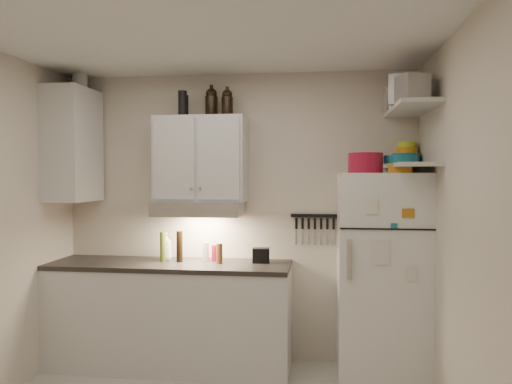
# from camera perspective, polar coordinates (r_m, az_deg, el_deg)

# --- Properties ---
(ceiling) EXTENTS (3.20, 3.00, 0.02)m
(ceiling) POSITION_cam_1_polar(r_m,az_deg,el_deg) (3.22, -6.88, 18.66)
(ceiling) COLOR silver
(ceiling) RESTS_ON ground
(back_wall) EXTENTS (3.20, 0.02, 2.60)m
(back_wall) POSITION_cam_1_polar(r_m,az_deg,el_deg) (4.58, -2.11, -2.86)
(back_wall) COLOR beige
(back_wall) RESTS_ON ground
(right_wall) EXTENTS (0.02, 3.00, 2.60)m
(right_wall) POSITION_cam_1_polar(r_m,az_deg,el_deg) (3.13, 23.27, -5.25)
(right_wall) COLOR beige
(right_wall) RESTS_ON ground
(base_cabinet) EXTENTS (2.10, 0.60, 0.88)m
(base_cabinet) POSITION_cam_1_polar(r_m,az_deg,el_deg) (4.56, -9.80, -13.90)
(base_cabinet) COLOR silver
(base_cabinet) RESTS_ON floor
(countertop) EXTENTS (2.10, 0.62, 0.04)m
(countertop) POSITION_cam_1_polar(r_m,az_deg,el_deg) (4.46, -9.84, -8.20)
(countertop) COLOR #272321
(countertop) RESTS_ON base_cabinet
(upper_cabinet) EXTENTS (0.80, 0.33, 0.75)m
(upper_cabinet) POSITION_cam_1_polar(r_m,az_deg,el_deg) (4.45, -6.31, 3.76)
(upper_cabinet) COLOR silver
(upper_cabinet) RESTS_ON back_wall
(side_cabinet) EXTENTS (0.33, 0.55, 1.00)m
(side_cabinet) POSITION_cam_1_polar(r_m,az_deg,el_deg) (4.74, -20.23, 5.05)
(side_cabinet) COLOR silver
(side_cabinet) RESTS_ON left_wall
(range_hood) EXTENTS (0.76, 0.46, 0.12)m
(range_hood) POSITION_cam_1_polar(r_m,az_deg,el_deg) (4.40, -6.49, -1.89)
(range_hood) COLOR silver
(range_hood) RESTS_ON back_wall
(fridge) EXTENTS (0.70, 0.68, 1.70)m
(fridge) POSITION_cam_1_polar(r_m,az_deg,el_deg) (4.26, 14.13, -9.40)
(fridge) COLOR white
(fridge) RESTS_ON floor
(shelf_hi) EXTENTS (0.30, 0.95, 0.03)m
(shelf_hi) POSITION_cam_1_polar(r_m,az_deg,el_deg) (4.10, 17.32, 9.09)
(shelf_hi) COLOR silver
(shelf_hi) RESTS_ON right_wall
(shelf_lo) EXTENTS (0.30, 0.95, 0.03)m
(shelf_lo) POSITION_cam_1_polar(r_m,az_deg,el_deg) (4.07, 17.25, 2.94)
(shelf_lo) COLOR silver
(shelf_lo) RESTS_ON right_wall
(knife_strip) EXTENTS (0.42, 0.02, 0.03)m
(knife_strip) POSITION_cam_1_polar(r_m,az_deg,el_deg) (4.49, 6.69, -2.71)
(knife_strip) COLOR black
(knife_strip) RESTS_ON back_wall
(dutch_oven) EXTENTS (0.33, 0.33, 0.16)m
(dutch_oven) POSITION_cam_1_polar(r_m,az_deg,el_deg) (4.01, 12.40, 3.26)
(dutch_oven) COLOR maroon
(dutch_oven) RESTS_ON fridge
(book_stack) EXTENTS (0.23, 0.26, 0.07)m
(book_stack) POSITION_cam_1_polar(r_m,az_deg,el_deg) (4.00, 16.31, 2.63)
(book_stack) COLOR #BA7317
(book_stack) RESTS_ON fridge
(spice_jar) EXTENTS (0.07, 0.07, 0.10)m
(spice_jar) POSITION_cam_1_polar(r_m,az_deg,el_deg) (4.06, 15.33, 2.82)
(spice_jar) COLOR silver
(spice_jar) RESTS_ON fridge
(stock_pot) EXTENTS (0.27, 0.27, 0.19)m
(stock_pot) POSITION_cam_1_polar(r_m,az_deg,el_deg) (4.38, 15.99, 10.07)
(stock_pot) COLOR silver
(stock_pot) RESTS_ON shelf_hi
(tin_a) EXTENTS (0.27, 0.25, 0.23)m
(tin_a) POSITION_cam_1_polar(r_m,az_deg,el_deg) (4.03, 16.68, 11.09)
(tin_a) COLOR #AAAAAD
(tin_a) RESTS_ON shelf_hi
(tin_b) EXTENTS (0.24, 0.24, 0.18)m
(tin_b) POSITION_cam_1_polar(r_m,az_deg,el_deg) (3.82, 17.44, 11.26)
(tin_b) COLOR #AAAAAD
(tin_b) RESTS_ON shelf_hi
(bowl_teal) EXTENTS (0.23, 0.23, 0.09)m
(bowl_teal) POSITION_cam_1_polar(r_m,az_deg,el_deg) (4.42, 16.74, 3.65)
(bowl_teal) COLOR #176B83
(bowl_teal) RESTS_ON shelf_lo
(bowl_orange) EXTENTS (0.18, 0.18, 0.06)m
(bowl_orange) POSITION_cam_1_polar(r_m,az_deg,el_deg) (4.51, 16.85, 4.55)
(bowl_orange) COLOR orange
(bowl_orange) RESTS_ON bowl_teal
(bowl_yellow) EXTENTS (0.14, 0.14, 0.05)m
(bowl_yellow) POSITION_cam_1_polar(r_m,az_deg,el_deg) (4.51, 16.85, 5.19)
(bowl_yellow) COLOR yellow
(bowl_yellow) RESTS_ON bowl_orange
(plates) EXTENTS (0.30, 0.30, 0.06)m
(plates) POSITION_cam_1_polar(r_m,az_deg,el_deg) (4.10, 16.16, 3.60)
(plates) COLOR #176B83
(plates) RESTS_ON shelf_lo
(growler_a) EXTENTS (0.14, 0.14, 0.27)m
(growler_a) POSITION_cam_1_polar(r_m,az_deg,el_deg) (4.54, -5.12, 10.16)
(growler_a) COLOR black
(growler_a) RESTS_ON upper_cabinet
(growler_b) EXTENTS (0.13, 0.13, 0.24)m
(growler_b) POSITION_cam_1_polar(r_m,az_deg,el_deg) (4.45, -3.31, 10.17)
(growler_b) COLOR black
(growler_b) RESTS_ON upper_cabinet
(thermos_a) EXTENTS (0.08, 0.08, 0.20)m
(thermos_a) POSITION_cam_1_polar(r_m,az_deg,el_deg) (4.56, -8.16, 9.66)
(thermos_a) COLOR black
(thermos_a) RESTS_ON upper_cabinet
(thermos_b) EXTENTS (0.09, 0.09, 0.22)m
(thermos_b) POSITION_cam_1_polar(r_m,az_deg,el_deg) (4.47, -8.39, 9.97)
(thermos_b) COLOR black
(thermos_b) RESTS_ON upper_cabinet
(side_jar) EXTENTS (0.17, 0.17, 0.18)m
(side_jar) POSITION_cam_1_polar(r_m,az_deg,el_deg) (4.90, -19.48, 11.91)
(side_jar) COLOR silver
(side_jar) RESTS_ON side_cabinet
(soap_bottle) EXTENTS (0.13, 0.13, 0.27)m
(soap_bottle) POSITION_cam_1_polar(r_m,az_deg,el_deg) (4.58, -10.20, -5.96)
(soap_bottle) COLOR silver
(soap_bottle) RESTS_ON countertop
(pepper_mill) EXTENTS (0.06, 0.06, 0.17)m
(pepper_mill) POSITION_cam_1_polar(r_m,az_deg,el_deg) (4.35, -4.21, -7.00)
(pepper_mill) COLOR brown
(pepper_mill) RESTS_ON countertop
(oil_bottle) EXTENTS (0.07, 0.07, 0.26)m
(oil_bottle) POSITION_cam_1_polar(r_m,az_deg,el_deg) (4.51, -10.60, -6.16)
(oil_bottle) COLOR #58711C
(oil_bottle) RESTS_ON countertop
(vinegar_bottle) EXTENTS (0.06, 0.06, 0.27)m
(vinegar_bottle) POSITION_cam_1_polar(r_m,az_deg,el_deg) (4.45, -8.73, -6.17)
(vinegar_bottle) COLOR black
(vinegar_bottle) RESTS_ON countertop
(clear_bottle) EXTENTS (0.07, 0.07, 0.17)m
(clear_bottle) POSITION_cam_1_polar(r_m,az_deg,el_deg) (4.48, -5.77, -6.80)
(clear_bottle) COLOR silver
(clear_bottle) RESTS_ON countertop
(red_jar) EXTENTS (0.08, 0.08, 0.14)m
(red_jar) POSITION_cam_1_polar(r_m,az_deg,el_deg) (4.47, -4.65, -6.95)
(red_jar) COLOR maroon
(red_jar) RESTS_ON countertop
(caddy) EXTENTS (0.16, 0.12, 0.13)m
(caddy) POSITION_cam_1_polar(r_m,az_deg,el_deg) (4.38, 0.57, -7.25)
(caddy) COLOR black
(caddy) RESTS_ON countertop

